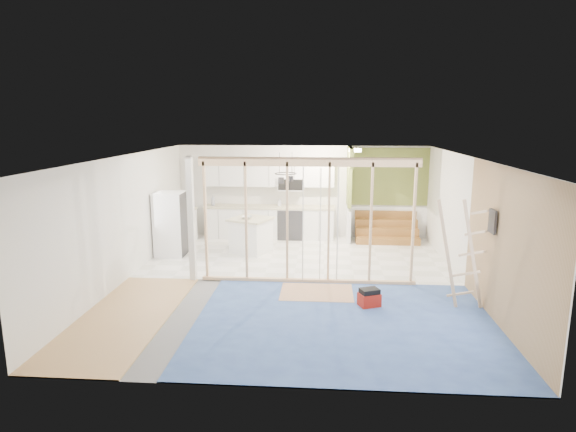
# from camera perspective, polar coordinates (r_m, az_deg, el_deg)

# --- Properties ---
(room) EXTENTS (7.01, 8.01, 2.61)m
(room) POSITION_cam_1_polar(r_m,az_deg,el_deg) (9.72, 0.61, -0.61)
(room) COLOR slate
(room) RESTS_ON ground
(floor_overlays) EXTENTS (7.00, 8.00, 0.03)m
(floor_overlays) POSITION_cam_1_polar(r_m,az_deg,el_deg) (10.12, 1.03, -7.71)
(floor_overlays) COLOR white
(floor_overlays) RESTS_ON room
(stud_frame) EXTENTS (4.66, 0.14, 2.60)m
(stud_frame) POSITION_cam_1_polar(r_m,az_deg,el_deg) (9.68, -0.66, 1.00)
(stud_frame) COLOR beige
(stud_frame) RESTS_ON room
(base_cabinets) EXTENTS (4.45, 2.24, 0.93)m
(base_cabinets) POSITION_cam_1_polar(r_m,az_deg,el_deg) (13.35, -5.39, -0.99)
(base_cabinets) COLOR white
(base_cabinets) RESTS_ON room
(upper_cabinets) EXTENTS (3.60, 0.41, 0.85)m
(upper_cabinets) POSITION_cam_1_polar(r_m,az_deg,el_deg) (13.46, -1.94, 5.00)
(upper_cabinets) COLOR white
(upper_cabinets) RESTS_ON room
(green_partition) EXTENTS (2.25, 1.51, 2.60)m
(green_partition) POSITION_cam_1_polar(r_m,az_deg,el_deg) (13.44, 10.34, 1.03)
(green_partition) COLOR olive
(green_partition) RESTS_ON room
(pot_rack) EXTENTS (0.52, 0.52, 0.72)m
(pot_rack) POSITION_cam_1_polar(r_m,az_deg,el_deg) (11.49, -0.31, 4.78)
(pot_rack) COLOR black
(pot_rack) RESTS_ON room
(sheathing_panel) EXTENTS (0.02, 4.00, 2.60)m
(sheathing_panel) POSITION_cam_1_polar(r_m,az_deg,el_deg) (8.27, 24.52, -3.82)
(sheathing_panel) COLOR tan
(sheathing_panel) RESTS_ON room
(electrical_panel) EXTENTS (0.04, 0.30, 0.40)m
(electrical_panel) POSITION_cam_1_polar(r_m,az_deg,el_deg) (8.73, 23.07, -0.58)
(electrical_panel) COLOR #333338
(electrical_panel) RESTS_ON room
(ceiling_light) EXTENTS (0.32, 0.32, 0.08)m
(ceiling_light) POSITION_cam_1_polar(r_m,az_deg,el_deg) (12.54, 7.96, 7.73)
(ceiling_light) COLOR #FFEABF
(ceiling_light) RESTS_ON room
(fridge) EXTENTS (0.70, 0.67, 1.59)m
(fridge) POSITION_cam_1_polar(r_m,az_deg,el_deg) (12.11, -13.73, -0.96)
(fridge) COLOR white
(fridge) RESTS_ON room
(island) EXTENTS (1.19, 1.19, 0.89)m
(island) POSITION_cam_1_polar(r_m,az_deg,el_deg) (12.16, -4.41, -2.32)
(island) COLOR white
(island) RESTS_ON room
(bowl) EXTENTS (0.32, 0.32, 0.06)m
(bowl) POSITION_cam_1_polar(r_m,az_deg,el_deg) (11.99, -4.88, -0.16)
(bowl) COLOR beige
(bowl) RESTS_ON island
(soap_bottle_a) EXTENTS (0.14, 0.14, 0.30)m
(soap_bottle_a) POSITION_cam_1_polar(r_m,az_deg,el_deg) (13.72, -8.88, 1.88)
(soap_bottle_a) COLOR #9FA2B2
(soap_bottle_a) RESTS_ON base_cabinets
(soap_bottle_b) EXTENTS (0.10, 0.10, 0.20)m
(soap_bottle_b) POSITION_cam_1_polar(r_m,az_deg,el_deg) (13.50, -1.01, 1.64)
(soap_bottle_b) COLOR silver
(soap_bottle_b) RESTS_ON base_cabinets
(toolbox) EXTENTS (0.43, 0.39, 0.34)m
(toolbox) POSITION_cam_1_polar(r_m,az_deg,el_deg) (8.90, 9.61, -9.57)
(toolbox) COLOR #9B180E
(toolbox) RESTS_ON room
(ladder) EXTENTS (1.05, 0.06, 1.96)m
(ladder) POSITION_cam_1_polar(r_m,az_deg,el_deg) (9.00, 20.05, -4.27)
(ladder) COLOR tan
(ladder) RESTS_ON room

